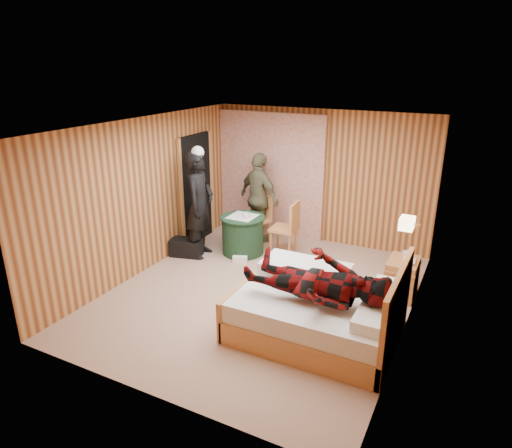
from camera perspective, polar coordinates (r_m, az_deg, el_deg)
The scene contains 23 objects.
floor at distance 6.96m, azimuth 0.59°, elevation -8.69°, with size 4.20×5.00×0.01m, color tan.
ceiling at distance 6.17m, azimuth 0.68°, elevation 12.17°, with size 4.20×5.00×0.01m, color white.
wall_back at distance 8.68m, azimuth 8.04°, elevation 5.84°, with size 4.20×0.02×2.50m, color #C2894A.
wall_left at distance 7.58m, azimuth -13.76°, elevation 3.40°, with size 0.02×5.00×2.50m, color #C2894A.
wall_right at distance 5.89m, azimuth 19.27°, elevation -1.96°, with size 0.02×5.00×2.50m, color #C2894A.
curtain at distance 8.99m, azimuth 1.82°, elevation 6.19°, with size 2.20×0.08×2.40m, color beige.
doorway at distance 8.68m, azimuth -7.49°, elevation 4.33°, with size 0.06×0.90×2.05m, color black.
wall_lamp at distance 6.31m, azimuth 18.37°, elevation 0.09°, with size 0.26×0.24×0.16m.
bed at distance 5.97m, azimuth 7.96°, elevation -10.64°, with size 2.01×1.58×1.09m.
nightstand at distance 7.10m, azimuth 17.76°, elevation -6.38°, with size 0.44×0.60×0.58m.
round_table at distance 8.22m, azimuth -1.66°, elevation -1.32°, with size 0.80×0.80×0.71m.
chair_far at distance 8.67m, azimuth 0.49°, elevation 1.13°, with size 0.54×0.54×0.93m.
chair_near at distance 8.11m, azimuth 4.08°, elevation -0.06°, with size 0.46×0.46×0.98m.
duffel_bag at distance 8.27m, azimuth -8.71°, elevation -2.91°, with size 0.55×0.30×0.31m, color black.
sneaker_left at distance 7.95m, azimuth -2.03°, elevation -4.44°, with size 0.25×0.10×0.11m, color white.
sneaker_right at distance 7.21m, azimuth 2.15°, elevation -7.01°, with size 0.31×0.13×0.14m, color white.
woman_standing at distance 8.00m, azimuth -7.03°, elevation 2.41°, with size 0.69×0.45×1.89m, color black.
man_at_table at distance 8.61m, azimuth 0.43°, elevation 3.26°, with size 1.01×0.42×1.72m, color brown.
man_on_bed at distance 5.46m, azimuth 7.75°, elevation -5.84°, with size 1.77×0.67×0.86m, color #600909.
book_lower at distance 6.94m, azimuth 17.93°, elevation -4.40°, with size 0.17×0.22×0.02m, color white.
book_upper at distance 6.93m, azimuth 17.95°, elevation -4.25°, with size 0.16×0.22×0.02m, color white.
cup_nightstand at distance 7.09m, azimuth 18.22°, elevation -3.59°, with size 0.10×0.10×0.09m, color white.
cup_table at distance 7.99m, azimuth -1.23°, elevation 1.11°, with size 0.12×0.12×0.10m, color white.
Camera 1 is at (2.71, -5.47, 3.33)m, focal length 32.00 mm.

